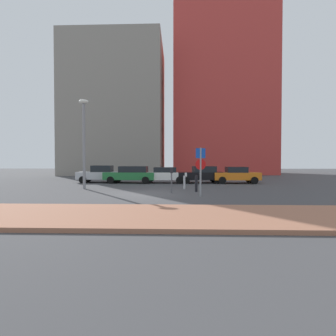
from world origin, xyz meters
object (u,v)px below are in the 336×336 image
object	(u,v)px
parked_car_silver	(101,174)
parked_car_orange	(236,175)
traffic_bollard_mid	(196,184)
parked_car_green	(131,174)
street_lamp	(84,136)
parking_meter	(172,177)
parking_sign_post	(201,166)
parked_car_black	(201,174)
traffic_bollard_near	(184,182)
parked_car_white	(165,175)

from	to	relation	value
parked_car_silver	parked_car_orange	bearing A→B (deg)	-1.91
parked_car_silver	traffic_bollard_mid	bearing A→B (deg)	-40.85
parked_car_green	parked_car_orange	world-z (taller)	parked_car_green
parked_car_orange	traffic_bollard_mid	distance (m)	7.92
parked_car_green	street_lamp	size ratio (longest dim) A/B	0.73
parking_meter	traffic_bollard_mid	world-z (taller)	parking_meter
parked_car_silver	street_lamp	distance (m)	6.34
traffic_bollard_mid	parked_car_silver	bearing A→B (deg)	139.15
parked_car_green	parked_car_silver	bearing A→B (deg)	169.96
parking_sign_post	parked_car_black	bearing A→B (deg)	84.23
parked_car_green	traffic_bollard_near	xyz separation A→B (m)	(4.72, -4.94, -0.34)
parked_car_green	traffic_bollard_near	size ratio (longest dim) A/B	4.93
parked_car_orange	parked_car_black	bearing A→B (deg)	176.97
parked_car_green	parked_car_black	distance (m)	6.42
parking_sign_post	traffic_bollard_mid	bearing A→B (deg)	91.86
parked_car_black	parking_meter	size ratio (longest dim) A/B	2.80
parked_car_green	parking_sign_post	bearing A→B (deg)	-57.97
parked_car_green	parked_car_orange	size ratio (longest dim) A/B	1.13
parked_car_black	parking_meter	bearing A→B (deg)	-108.33
traffic_bollard_near	parked_car_white	bearing A→B (deg)	108.06
parked_car_silver	traffic_bollard_mid	world-z (taller)	parked_car_silver
parked_car_black	street_lamp	size ratio (longest dim) A/B	0.67
parked_car_orange	parked_car_silver	bearing A→B (deg)	178.09
parked_car_silver	parking_meter	xyz separation A→B (m)	(6.72, -7.96, 0.18)
parked_car_silver	parked_car_white	size ratio (longest dim) A/B	1.08
traffic_bollard_mid	parked_car_white	bearing A→B (deg)	109.20
parked_car_black	street_lamp	bearing A→B (deg)	-148.88
parked_car_green	traffic_bollard_mid	distance (m)	8.60
parked_car_black	parking_sign_post	bearing A→B (deg)	-95.77
traffic_bollard_near	traffic_bollard_mid	size ratio (longest dim) A/B	0.89
parked_car_silver	parking_sign_post	xyz separation A→B (m)	(8.36, -9.30, 0.90)
parked_car_green	parking_meter	world-z (taller)	parked_car_green
parked_car_green	parked_car_black	xyz separation A→B (m)	(6.41, 0.26, -0.01)
parking_sign_post	street_lamp	bearing A→B (deg)	154.89
parked_car_black	parked_car_orange	size ratio (longest dim) A/B	1.04
parked_car_silver	parked_car_green	size ratio (longest dim) A/B	0.95
parked_car_green	traffic_bollard_mid	bearing A→B (deg)	-50.82
parked_car_silver	street_lamp	world-z (taller)	street_lamp
parked_car_white	parking_meter	size ratio (longest dim) A/B	2.67
parked_car_black	parking_meter	distance (m)	8.12
parked_car_green	parked_car_white	distance (m)	3.08
parked_car_white	parked_car_orange	distance (m)	6.48
parking_meter	street_lamp	distance (m)	7.28
traffic_bollard_near	parked_car_green	bearing A→B (deg)	133.67
parked_car_black	traffic_bollard_mid	xyz separation A→B (m)	(-0.98, -6.92, -0.27)
parked_car_white	street_lamp	distance (m)	8.13
parked_car_white	traffic_bollard_mid	xyz separation A→B (m)	(2.35, -6.75, -0.23)
parked_car_black	street_lamp	xyz separation A→B (m)	(-8.84, -5.33, 2.99)
parked_car_white	street_lamp	xyz separation A→B (m)	(-5.51, -5.16, 3.02)
parking_sign_post	traffic_bollard_mid	distance (m)	2.43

